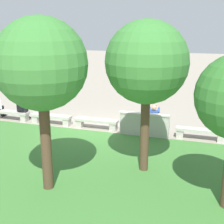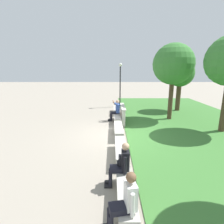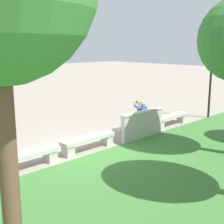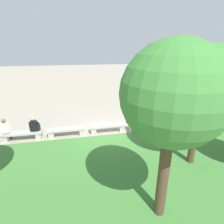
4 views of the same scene
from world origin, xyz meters
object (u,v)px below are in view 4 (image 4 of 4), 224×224
(tree_far_back, at_px, (205,80))
(tree_behind_wall, at_px, (173,96))
(bench_near, at_px, (145,124))
(bench_main, at_px, (180,121))
(person_photographer, at_px, (150,116))
(person_companion, at_px, (6,129))
(bench_end, at_px, (22,135))
(bench_far, at_px, (67,131))
(backpack, at_px, (37,127))
(person_distant, at_px, (35,127))
(bench_mid, at_px, (108,127))

(tree_far_back, bearing_deg, tree_behind_wall, 39.84)
(bench_near, bearing_deg, bench_main, 180.00)
(person_photographer, distance_m, tree_far_back, 4.43)
(person_photographer, xyz_separation_m, person_companion, (7.80, 0.01, -0.06))
(bench_near, distance_m, bench_end, 6.77)
(bench_near, relative_size, bench_far, 1.00)
(tree_behind_wall, bearing_deg, bench_far, -62.53)
(bench_end, bearing_deg, tree_far_back, 155.25)
(bench_main, distance_m, person_photographer, 1.99)
(bench_main, bearing_deg, person_companion, -0.38)
(bench_far, relative_size, tree_behind_wall, 0.41)
(bench_far, relative_size, bench_end, 1.00)
(bench_end, xyz_separation_m, person_companion, (0.71, -0.07, 0.37))
(bench_near, xyz_separation_m, backpack, (5.98, -0.04, 0.32))
(person_companion, distance_m, backpack, 1.50)
(person_distant, bearing_deg, bench_near, 179.38)
(person_companion, relative_size, tree_behind_wall, 0.26)
(bench_end, bearing_deg, bench_mid, 180.00)
(bench_end, distance_m, backpack, 0.86)
(person_companion, bearing_deg, bench_far, 178.74)
(bench_far, height_order, bench_end, same)
(tree_far_back, bearing_deg, bench_far, -33.54)
(bench_main, height_order, bench_near, same)
(bench_main, bearing_deg, person_photographer, -2.28)
(bench_end, height_order, backpack, backpack)
(bench_far, xyz_separation_m, tree_behind_wall, (-2.80, 5.38, 3.23))
(bench_end, height_order, tree_far_back, tree_far_back)
(bench_near, bearing_deg, bench_far, 0.00)
(bench_near, xyz_separation_m, tree_far_back, (-0.64, 3.42, 3.14))
(bench_near, height_order, person_photographer, person_photographer)
(bench_mid, bearing_deg, person_distant, -0.99)
(bench_main, distance_m, person_companion, 9.74)
(person_companion, relative_size, backpack, 2.94)
(bench_mid, distance_m, backpack, 3.73)
(bench_near, height_order, bench_mid, same)
(tree_behind_wall, distance_m, tree_far_back, 3.07)
(bench_mid, bearing_deg, person_photographer, -178.29)
(person_companion, bearing_deg, tree_far_back, 156.78)
(bench_main, bearing_deg, bench_end, 0.00)
(bench_main, xyz_separation_m, bench_mid, (4.51, 0.00, 0.00))
(person_photographer, bearing_deg, tree_far_back, 95.28)
(bench_near, relative_size, backpack, 4.63)
(bench_main, bearing_deg, backpack, -0.30)
(person_photographer, xyz_separation_m, tree_far_back, (-0.32, 3.49, 2.71))
(bench_main, xyz_separation_m, person_distant, (8.36, -0.07, 0.37))
(person_distant, xyz_separation_m, tree_behind_wall, (-4.39, 5.45, 2.86))
(bench_end, xyz_separation_m, person_photographer, (-7.09, -0.08, 0.44))
(person_distant, relative_size, tree_behind_wall, 0.26)
(tree_behind_wall, bearing_deg, person_photographer, -110.43)
(person_distant, bearing_deg, bench_mid, 179.01)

